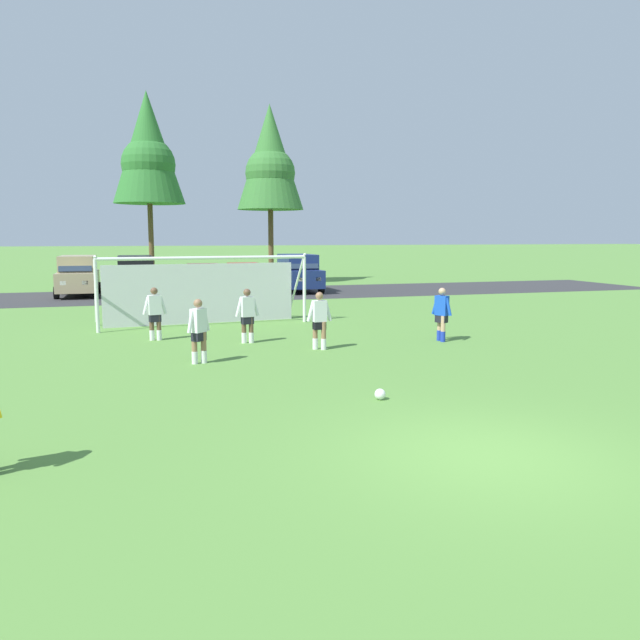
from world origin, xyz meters
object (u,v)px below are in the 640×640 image
object	(u,v)px
soccer_goal	(202,289)
parked_car_slot_center_right	(298,272)
player_defender_far	(319,321)
parked_car_slot_center_left	(204,280)
player_winger_right	(155,314)
player_striker_near	(442,315)
player_winger_left	(247,316)
parked_car_slot_far_left	(78,275)
soccer_ball	(380,394)
parked_car_slot_center	(246,279)
parked_car_slot_left	(136,276)
player_midfield_center	(199,331)

from	to	relation	value
soccer_goal	parked_car_slot_center_right	distance (m)	13.85
player_defender_far	soccer_goal	bearing A→B (deg)	112.92
parked_car_slot_center_left	player_winger_right	bearing A→B (deg)	-102.16
player_striker_near	player_defender_far	size ratio (longest dim) A/B	1.00
player_defender_far	player_winger_left	bearing A→B (deg)	136.63
player_winger_right	player_defender_far	bearing A→B (deg)	-33.96
player_striker_near	player_winger_left	xyz separation A→B (m)	(-5.74, 1.37, 0.00)
player_winger_right	parked_car_slot_center_left	world-z (taller)	parked_car_slot_center_left
parked_car_slot_far_left	parked_car_slot_center_right	bearing A→B (deg)	-3.96
soccer_ball	parked_car_slot_center_left	world-z (taller)	parked_car_slot_center_left
player_winger_left	parked_car_slot_center	bearing A→B (deg)	80.34
soccer_ball	parked_car_slot_left	world-z (taller)	parked_car_slot_left
player_winger_left	parked_car_slot_center_left	distance (m)	15.36
player_midfield_center	player_defender_far	world-z (taller)	same
player_defender_far	player_winger_right	bearing A→B (deg)	146.04
player_winger_left	parked_car_slot_center_right	bearing A→B (deg)	70.40
soccer_ball	player_winger_left	xyz separation A→B (m)	(-1.34, 7.25, 0.71)
parked_car_slot_left	parked_car_slot_far_left	bearing A→B (deg)	158.11
soccer_ball	parked_car_slot_left	size ratio (longest dim) A/B	0.05
player_defender_far	player_winger_left	world-z (taller)	same
player_midfield_center	parked_car_slot_far_left	bearing A→B (deg)	102.36
parked_car_slot_left	soccer_ball	bearing A→B (deg)	-79.18
player_winger_right	parked_car_slot_center	world-z (taller)	parked_car_slot_center
player_defender_far	parked_car_slot_far_left	size ratio (longest dim) A/B	0.36
player_midfield_center	parked_car_slot_center_left	xyz separation A→B (m)	(2.09, 18.03, 0.05)
parked_car_slot_far_left	parked_car_slot_center_right	xyz separation A→B (m)	(12.02, -0.83, 0.00)
soccer_goal	player_defender_far	xyz separation A→B (m)	(2.61, -6.16, -0.47)
player_striker_near	parked_car_slot_left	size ratio (longest dim) A/B	0.35
player_midfield_center	parked_car_slot_center_left	world-z (taller)	parked_car_slot_center_left
parked_car_slot_far_left	player_winger_right	bearing A→B (deg)	-77.87
soccer_ball	parked_car_slot_center	bearing A→B (deg)	86.66
player_winger_right	parked_car_slot_center_right	xyz separation A→B (m)	(8.55, 15.29, 0.29)
parked_car_slot_center_left	parked_car_slot_center	distance (m)	2.35
parked_car_slot_center_right	player_striker_near	bearing A→B (deg)	-90.56
player_midfield_center	parked_car_slot_center	world-z (taller)	parked_car_slot_center
player_midfield_center	player_winger_right	world-z (taller)	same
soccer_goal	parked_car_slot_center_right	world-z (taller)	soccer_goal
parked_car_slot_center_left	parked_car_slot_center_right	xyz separation A→B (m)	(5.52, 1.24, 0.24)
player_winger_left	parked_car_slot_center	size ratio (longest dim) A/B	0.39
soccer_ball	player_defender_far	world-z (taller)	player_defender_far
soccer_ball	parked_car_slot_center	size ratio (longest dim) A/B	0.05
soccer_goal	player_midfield_center	size ratio (longest dim) A/B	4.61
soccer_ball	parked_car_slot_center_left	size ratio (longest dim) A/B	0.05
player_striker_near	parked_car_slot_left	xyz separation A→B (m)	(-8.88, 17.61, 0.29)
parked_car_slot_center_left	soccer_ball	bearing A→B (deg)	-87.58
parked_car_slot_left	parked_car_slot_center	size ratio (longest dim) A/B	1.09
soccer_ball	player_midfield_center	distance (m)	5.55
player_striker_near	player_midfield_center	xyz separation A→B (m)	(-7.44, -1.30, 0.00)
parked_car_slot_center_right	player_winger_left	bearing A→B (deg)	-109.60
player_winger_right	parked_car_slot_left	size ratio (longest dim) A/B	0.35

